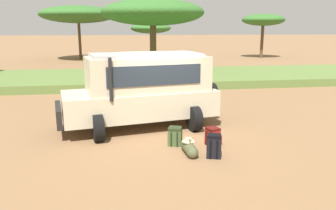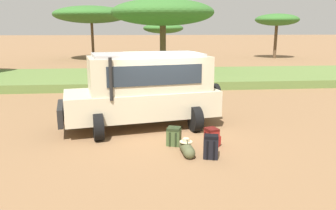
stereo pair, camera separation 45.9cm
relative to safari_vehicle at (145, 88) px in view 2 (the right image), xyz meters
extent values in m
plane|color=olive|center=(0.54, -0.54, -1.29)|extent=(320.00, 320.00, 0.00)
cube|color=#5B7538|center=(0.54, 9.72, -1.07)|extent=(120.00, 7.00, 0.44)
cube|color=beige|center=(-0.11, -0.02, -0.47)|extent=(5.17, 2.80, 0.84)
cube|color=beige|center=(0.14, 0.03, 0.50)|extent=(4.09, 2.48, 1.10)
cube|color=#232D38|center=(-1.36, -0.26, 0.45)|extent=(0.36, 1.54, 0.77)
cube|color=#232D38|center=(0.31, -0.86, 0.55)|extent=(2.89, 0.60, 0.60)
cube|color=#232D38|center=(-0.03, 0.91, 0.55)|extent=(2.89, 0.60, 0.60)
cube|color=#B7B7B7|center=(0.09, 0.02, 1.10)|extent=(3.69, 2.34, 0.10)
cube|color=black|center=(-2.63, -0.51, -0.64)|extent=(0.47, 1.62, 0.56)
cylinder|color=black|center=(-1.00, -1.18, 0.50)|extent=(0.10, 0.10, 1.25)
cylinder|color=black|center=(-1.41, -1.26, -0.89)|extent=(0.43, 0.84, 0.80)
cylinder|color=black|center=(-1.78, 0.64, -0.89)|extent=(0.43, 0.84, 0.80)
cylinder|color=black|center=(1.57, -0.68, -0.89)|extent=(0.43, 0.84, 0.80)
cylinder|color=black|center=(1.20, 1.22, -0.89)|extent=(0.43, 0.84, 0.80)
cylinder|color=black|center=(2.44, 0.48, -0.32)|extent=(0.36, 0.76, 0.74)
cube|color=maroon|center=(1.78, -2.08, -1.07)|extent=(0.39, 0.44, 0.45)
cube|color=maroon|center=(1.96, -2.02, -1.13)|extent=(0.16, 0.29, 0.25)
cube|color=#4D100E|center=(1.78, -2.08, -0.81)|extent=(0.40, 0.43, 0.07)
cylinder|color=#4D100E|center=(1.59, -2.05, -1.07)|extent=(0.04, 0.04, 0.38)
cylinder|color=#4D100E|center=(1.65, -2.21, -1.07)|extent=(0.04, 0.04, 0.38)
cube|color=black|center=(1.56, -2.95, -1.02)|extent=(0.42, 0.35, 0.55)
cube|color=black|center=(1.60, -2.79, -1.09)|extent=(0.29, 0.15, 0.30)
cube|color=black|center=(1.56, -2.95, -0.72)|extent=(0.41, 0.35, 0.07)
cylinder|color=black|center=(1.44, -3.07, -1.02)|extent=(0.04, 0.04, 0.46)
cylinder|color=black|center=(1.60, -3.12, -1.02)|extent=(0.04, 0.04, 0.46)
cube|color=#42562D|center=(0.74, -1.90, -1.07)|extent=(0.45, 0.42, 0.46)
cube|color=#42562D|center=(0.80, -1.71, -1.12)|extent=(0.29, 0.17, 0.25)
cube|color=#242F19|center=(0.74, -1.90, -0.81)|extent=(0.44, 0.43, 0.07)
cylinder|color=#242F19|center=(0.60, -2.04, -1.07)|extent=(0.04, 0.04, 0.39)
cylinder|color=#242F19|center=(0.76, -2.09, -1.07)|extent=(0.04, 0.04, 0.39)
cylinder|color=#4C5133|center=(1.00, -2.63, -1.14)|extent=(0.34, 0.64, 0.30)
sphere|color=#4C5133|center=(0.98, -2.32, -1.14)|extent=(0.29, 0.29, 0.29)
sphere|color=#4C5133|center=(1.02, -2.93, -1.14)|extent=(0.29, 0.29, 0.29)
torus|color=#2D301E|center=(1.00, -2.63, -0.97)|extent=(0.04, 0.17, 0.16)
cylinder|color=beige|center=(0.99, -2.53, -0.98)|extent=(0.34, 0.34, 0.02)
cylinder|color=beige|center=(0.99, -2.53, -0.93)|extent=(0.17, 0.17, 0.09)
cylinder|color=brown|center=(-4.81, 25.47, 0.64)|extent=(0.29, 0.29, 3.87)
ellipsoid|color=#336628|center=(-4.81, 25.47, 3.33)|extent=(7.82, 8.36, 1.77)
cylinder|color=brown|center=(1.63, 12.54, 0.47)|extent=(0.43, 0.43, 3.53)
ellipsoid|color=#336628|center=(1.63, 12.54, 2.99)|extent=(7.04, 6.15, 1.78)
cylinder|color=brown|center=(3.05, 29.17, 0.07)|extent=(0.26, 0.26, 2.72)
ellipsoid|color=#336628|center=(3.05, 29.17, 1.95)|extent=(4.77, 4.32, 1.24)
cylinder|color=brown|center=(15.03, 24.62, 0.50)|extent=(0.33, 0.33, 3.59)
ellipsoid|color=#336628|center=(15.03, 24.62, 2.85)|extent=(4.72, 4.25, 1.28)
camera|label=1|loc=(-0.73, -10.53, 1.91)|focal=35.00mm
camera|label=2|loc=(-0.28, -10.59, 1.91)|focal=35.00mm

